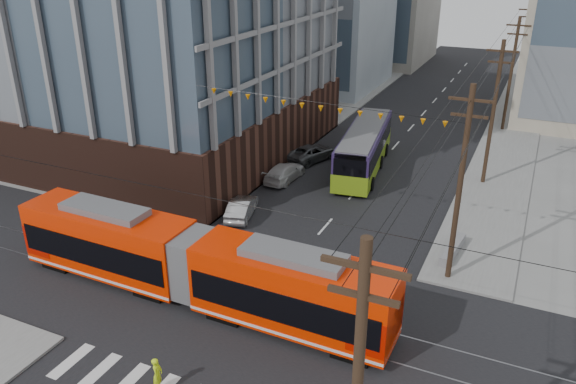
# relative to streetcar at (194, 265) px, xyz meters

# --- Properties ---
(ground) EXTENTS (160.00, 160.00, 0.00)m
(ground) POSITION_rel_streetcar_xyz_m (3.18, -3.48, -2.04)
(ground) COLOR slate
(bg_bldg_nw_near) EXTENTS (18.00, 16.00, 18.00)m
(bg_bldg_nw_near) POSITION_rel_streetcar_xyz_m (-13.82, 48.52, 6.96)
(bg_bldg_nw_near) COLOR #8C99A5
(bg_bldg_nw_near) RESTS_ON ground
(utility_pole_far) EXTENTS (0.30, 0.30, 11.00)m
(utility_pole_far) POSITION_rel_streetcar_xyz_m (11.68, 52.52, 3.46)
(utility_pole_far) COLOR black
(utility_pole_far) RESTS_ON ground
(streetcar) EXTENTS (21.23, 3.31, 4.08)m
(streetcar) POSITION_rel_streetcar_xyz_m (0.00, 0.00, 0.00)
(streetcar) COLOR red
(streetcar) RESTS_ON ground
(city_bus) EXTENTS (4.53, 13.03, 3.62)m
(city_bus) POSITION_rel_streetcar_xyz_m (2.23, 21.61, -0.23)
(city_bus) COLOR #2D1E4A
(city_bus) RESTS_ON ground
(parked_car_silver) EXTENTS (2.42, 4.31, 1.34)m
(parked_car_silver) POSITION_rel_streetcar_xyz_m (-2.56, 9.50, -1.37)
(parked_car_silver) COLOR #B7B7B7
(parked_car_silver) RESTS_ON ground
(parked_car_white) EXTENTS (2.04, 4.70, 1.35)m
(parked_car_white) POSITION_rel_streetcar_xyz_m (-2.68, 16.65, -1.37)
(parked_car_white) COLOR #BBBBBB
(parked_car_white) RESTS_ON ground
(parked_car_grey) EXTENTS (3.82, 5.42, 1.37)m
(parked_car_grey) POSITION_rel_streetcar_xyz_m (-2.42, 21.68, -1.36)
(parked_car_grey) COLOR #494B4E
(parked_car_grey) RESTS_ON ground
(pedestrian) EXTENTS (0.57, 0.69, 1.62)m
(pedestrian) POSITION_rel_streetcar_xyz_m (2.25, -6.27, -1.23)
(pedestrian) COLOR #CBF218
(pedestrian) RESTS_ON ground
(jersey_barrier) EXTENTS (1.23, 3.78, 0.74)m
(jersey_barrier) POSITION_rel_streetcar_xyz_m (11.48, 10.13, -1.67)
(jersey_barrier) COLOR gray
(jersey_barrier) RESTS_ON ground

